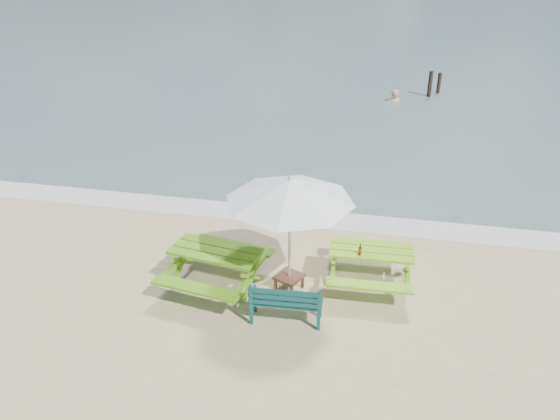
% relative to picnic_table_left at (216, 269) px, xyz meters
% --- Properties ---
extents(foam_strip, '(22.00, 0.90, 0.01)m').
position_rel_picnic_table_left_xyz_m(foam_strip, '(1.25, 3.11, -0.38)').
color(foam_strip, silver).
rests_on(foam_strip, ground).
extents(picnic_table_left, '(1.99, 2.14, 0.81)m').
position_rel_picnic_table_left_xyz_m(picnic_table_left, '(0.00, 0.00, 0.00)').
color(picnic_table_left, '#5A9516').
rests_on(picnic_table_left, ground).
extents(picnic_table_right, '(1.65, 1.82, 0.76)m').
position_rel_picnic_table_left_xyz_m(picnic_table_right, '(2.90, 0.71, -0.02)').
color(picnic_table_right, '#79B51B').
rests_on(picnic_table_right, ground).
extents(park_bench, '(1.29, 0.51, 0.78)m').
position_rel_picnic_table_left_xyz_m(park_bench, '(1.52, -0.77, -0.15)').
color(park_bench, '#0F4041').
rests_on(park_bench, ground).
extents(side_table, '(0.62, 0.62, 0.31)m').
position_rel_picnic_table_left_xyz_m(side_table, '(1.40, 0.18, -0.23)').
color(side_table, brown).
rests_on(side_table, ground).
extents(patio_umbrella, '(3.11, 3.11, 2.33)m').
position_rel_picnic_table_left_xyz_m(patio_umbrella, '(1.40, 0.18, 1.73)').
color(patio_umbrella, silver).
rests_on(patio_umbrella, ground).
extents(beer_bottle, '(0.06, 0.06, 0.24)m').
position_rel_picnic_table_left_xyz_m(beer_bottle, '(2.69, 0.48, 0.45)').
color(beer_bottle, brown).
rests_on(beer_bottle, picnic_table_right).
extents(swimmer, '(0.75, 0.64, 1.75)m').
position_rel_picnic_table_left_xyz_m(swimmer, '(3.13, 13.65, -0.77)').
color(swimmer, tan).
rests_on(swimmer, ground).
extents(mooring_pilings, '(0.56, 0.76, 1.25)m').
position_rel_picnic_table_left_xyz_m(mooring_pilings, '(4.71, 14.95, -0.00)').
color(mooring_pilings, black).
rests_on(mooring_pilings, ground).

